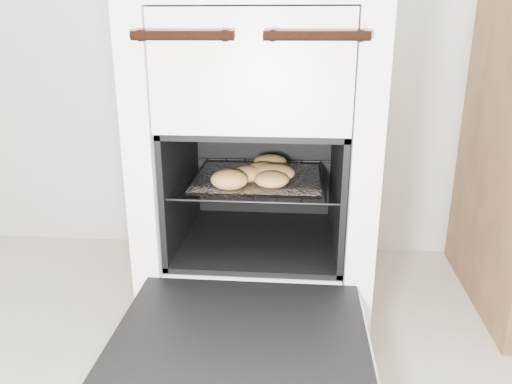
% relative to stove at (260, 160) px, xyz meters
% --- Properties ---
extents(stove, '(0.58, 0.64, 0.88)m').
position_rel_stove_xyz_m(stove, '(0.00, 0.00, 0.00)').
color(stove, white).
rests_on(stove, ground).
extents(oven_door, '(0.52, 0.40, 0.04)m').
position_rel_stove_xyz_m(oven_door, '(-0.00, -0.49, -0.24)').
color(oven_door, black).
rests_on(oven_door, stove).
extents(oven_rack, '(0.42, 0.40, 0.01)m').
position_rel_stove_xyz_m(oven_rack, '(0.00, -0.06, -0.03)').
color(oven_rack, black).
rests_on(oven_rack, stove).
extents(foil_sheet, '(0.33, 0.29, 0.01)m').
position_rel_stove_xyz_m(foil_sheet, '(-0.00, -0.08, -0.03)').
color(foil_sheet, white).
rests_on(foil_sheet, oven_rack).
extents(baked_rolls, '(0.23, 0.30, 0.05)m').
position_rel_stove_xyz_m(baked_rolls, '(0.01, -0.11, -0.00)').
color(baked_rolls, '#B9884A').
rests_on(baked_rolls, foil_sheet).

